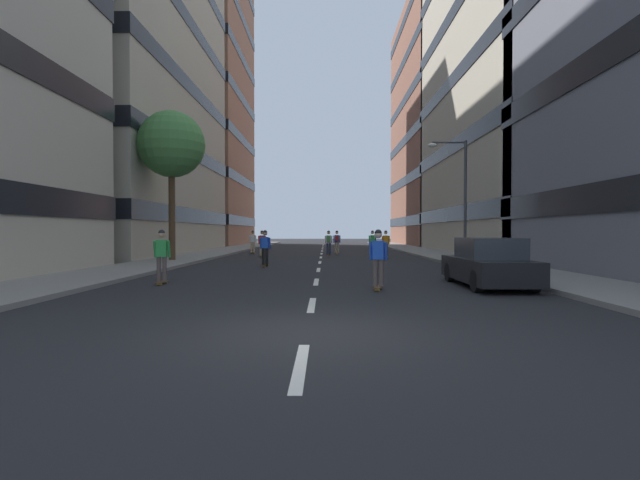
% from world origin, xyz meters
% --- Properties ---
extents(ground_plane, '(150.52, 150.52, 0.00)m').
position_xyz_m(ground_plane, '(0.00, 25.09, 0.00)').
color(ground_plane, black).
extents(sidewalk_left, '(3.31, 68.99, 0.14)m').
position_xyz_m(sidewalk_left, '(-8.23, 28.22, 0.07)').
color(sidewalk_left, gray).
rests_on(sidewalk_left, ground_plane).
extents(sidewalk_right, '(3.31, 68.99, 0.14)m').
position_xyz_m(sidewalk_right, '(8.23, 28.22, 0.07)').
color(sidewalk_right, gray).
rests_on(sidewalk_right, ground_plane).
extents(lane_markings, '(0.16, 57.20, 0.01)m').
position_xyz_m(lane_markings, '(0.00, 25.50, 0.00)').
color(lane_markings, silver).
rests_on(lane_markings, ground_plane).
extents(building_left_mid, '(16.56, 23.24, 29.06)m').
position_xyz_m(building_left_mid, '(-18.11, 28.12, 14.62)').
color(building_left_mid, '#B2A893').
rests_on(building_left_mid, ground_plane).
extents(building_left_far, '(16.56, 18.24, 34.78)m').
position_xyz_m(building_left_far, '(-18.11, 50.34, 17.48)').
color(building_left_far, '#9E6B51').
rests_on(building_left_far, ground_plane).
extents(building_right_mid, '(16.56, 23.52, 30.27)m').
position_xyz_m(building_right_mid, '(18.11, 28.12, 15.23)').
color(building_right_mid, '#B2A893').
rests_on(building_right_mid, ground_plane).
extents(building_right_far, '(16.56, 22.43, 29.28)m').
position_xyz_m(building_right_far, '(18.11, 50.34, 14.73)').
color(building_right_far, brown).
rests_on(building_right_far, ground_plane).
extents(parked_car_near, '(1.82, 4.40, 1.52)m').
position_xyz_m(parked_car_near, '(5.38, 6.70, 0.70)').
color(parked_car_near, black).
rests_on(parked_car_near, ground_plane).
extents(street_tree_near, '(3.66, 3.66, 8.24)m').
position_xyz_m(street_tree_near, '(-8.23, 18.11, 6.50)').
color(street_tree_near, '#4C3823').
rests_on(street_tree_near, sidewalk_left).
extents(streetlamp_right, '(2.13, 0.30, 6.50)m').
position_xyz_m(streetlamp_right, '(7.53, 17.71, 4.14)').
color(streetlamp_right, '#3F3F44').
rests_on(streetlamp_right, sidewalk_right).
extents(skater_0, '(0.57, 0.92, 1.78)m').
position_xyz_m(skater_0, '(1.87, 5.88, 0.98)').
color(skater_0, brown).
rests_on(skater_0, ground_plane).
extents(skater_1, '(0.55, 0.92, 1.78)m').
position_xyz_m(skater_1, '(-2.63, 14.91, 0.98)').
color(skater_1, brown).
rests_on(skater_1, ground_plane).
extents(skater_2, '(0.55, 0.92, 1.78)m').
position_xyz_m(skater_2, '(3.67, 25.72, 0.98)').
color(skater_2, brown).
rests_on(skater_2, ground_plane).
extents(skater_3, '(0.55, 0.91, 1.78)m').
position_xyz_m(skater_3, '(-5.00, 7.22, 0.98)').
color(skater_3, brown).
rests_on(skater_3, ground_plane).
extents(skater_4, '(0.53, 0.90, 1.78)m').
position_xyz_m(skater_4, '(1.16, 27.15, 1.02)').
color(skater_4, brown).
rests_on(skater_4, ground_plane).
extents(skater_5, '(0.54, 0.91, 1.78)m').
position_xyz_m(skater_5, '(4.29, 23.12, 0.98)').
color(skater_5, brown).
rests_on(skater_5, ground_plane).
extents(skater_6, '(0.55, 0.91, 1.78)m').
position_xyz_m(skater_6, '(-3.96, 23.58, 0.98)').
color(skater_6, brown).
rests_on(skater_6, ground_plane).
extents(skater_7, '(0.55, 0.92, 1.78)m').
position_xyz_m(skater_7, '(-5.27, 27.97, 0.98)').
color(skater_7, brown).
rests_on(skater_7, ground_plane).
extents(skater_8, '(0.54, 0.91, 1.78)m').
position_xyz_m(skater_8, '(0.52, 24.86, 1.02)').
color(skater_8, brown).
rests_on(skater_8, ground_plane).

